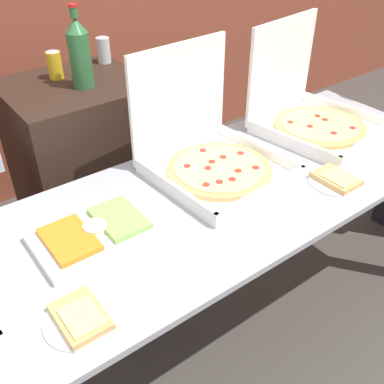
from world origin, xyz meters
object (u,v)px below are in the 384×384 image
Objects in this scene: paper_plate_front_left at (81,317)px; veggie_tray at (96,232)px; soda_bottle at (79,52)px; soda_can_colored at (55,65)px; pizza_box_far_right at (209,152)px; soda_can_silver at (104,50)px; paper_plate_front_right at (336,180)px; pizza_box_far_left at (310,112)px.

veggie_tray is at bearing 56.26° from paper_plate_front_left.
soda_bottle is 2.81× the size of soda_can_colored.
paper_plate_front_left is 1.19m from soda_bottle.
pizza_box_far_right reaches higher than soda_can_silver.
paper_plate_front_right is 1.33m from soda_can_colored.
paper_plate_front_right is 1.29m from soda_can_silver.
pizza_box_far_left is 1.60× the size of soda_bottle.
paper_plate_front_right is (1.09, 0.02, -0.00)m from paper_plate_front_left.
pizza_box_far_left is 2.66× the size of paper_plate_front_right.
paper_plate_front_left is at bearing -179.02° from paper_plate_front_right.
soda_can_colored is (-0.62, 1.15, 0.26)m from paper_plate_front_right.
soda_bottle reaches higher than paper_plate_front_right.
pizza_box_far_left reaches higher than paper_plate_front_right.
pizza_box_far_left reaches higher than soda_can_silver.
soda_can_silver is at bearing 105.61° from paper_plate_front_right.
soda_can_silver is at bearing 117.47° from pizza_box_far_left.
soda_bottle is (0.52, 1.00, 0.35)m from paper_plate_front_left.
pizza_box_far_left is 4.50× the size of soda_can_silver.
soda_bottle reaches higher than veggie_tray.
paper_plate_front_left and paper_plate_front_right have the same top height.
soda_bottle is at bearing -70.97° from soda_can_colored.
soda_bottle is at bearing 65.00° from veggie_tray.
paper_plate_front_left is 1.64× the size of soda_can_colored.
paper_plate_front_right is 1.19m from soda_bottle.
soda_can_colored is at bearing -167.61° from soda_can_silver.
soda_bottle is (-0.83, 0.61, 0.28)m from pizza_box_far_left.
soda_bottle is (-0.22, 0.61, 0.28)m from pizza_box_far_right.
paper_plate_front_right is 1.69× the size of soda_can_colored.
soda_can_colored is (-0.06, 0.17, -0.09)m from soda_bottle.
soda_can_colored is at bearing 118.28° from paper_plate_front_right.
paper_plate_front_right is at bearing 0.98° from paper_plate_front_left.
paper_plate_front_right is at bearing -61.72° from soda_can_colored.
pizza_box_far_left is at bearing 54.54° from paper_plate_front_right.
pizza_box_far_right reaches higher than paper_plate_front_right.
soda_can_silver is (-0.34, 1.21, 0.26)m from paper_plate_front_right.
veggie_tray is at bearing 176.98° from pizza_box_far_left.
paper_plate_front_left is at bearing -111.78° from soda_can_colored.
soda_bottle is 2.81× the size of soda_can_silver.
pizza_box_far_left is 1.07m from soda_bottle.
veggie_tray is 1.15× the size of soda_bottle.
soda_bottle is 0.33m from soda_can_silver.
pizza_box_far_right is at bearing -70.00° from soda_bottle.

